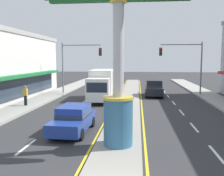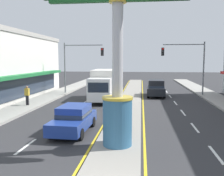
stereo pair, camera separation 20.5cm
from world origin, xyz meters
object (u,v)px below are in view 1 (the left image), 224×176
object	(u,v)px
suv_far_right_lane	(154,88)
sedan_near_left_lane	(74,119)
pedestrian_near_kerb	(25,94)
box_truck_near_right_lane	(101,84)
district_sign	(118,63)
traffic_light_left_side	(77,59)
traffic_light_right_side	(186,59)

from	to	relation	value
suv_far_right_lane	sedan_near_left_lane	xyz separation A→B (m)	(-5.52, -14.74, -0.20)
pedestrian_near_kerb	box_truck_near_right_lane	bearing A→B (deg)	37.19
box_truck_near_right_lane	sedan_near_left_lane	xyz separation A→B (m)	(0.05, -11.48, -0.91)
district_sign	box_truck_near_right_lane	xyz separation A→B (m)	(-2.81, 13.80, -2.33)
pedestrian_near_kerb	traffic_light_left_side	bearing A→B (deg)	73.51
traffic_light_right_side	suv_far_right_lane	world-z (taller)	traffic_light_right_side
box_truck_near_right_lane	sedan_near_left_lane	world-z (taller)	box_truck_near_right_lane
traffic_light_right_side	pedestrian_near_kerb	world-z (taller)	traffic_light_right_side
traffic_light_left_side	box_truck_near_right_lane	size ratio (longest dim) A/B	0.89
suv_far_right_lane	traffic_light_right_side	bearing A→B (deg)	11.65
district_sign	traffic_light_left_side	distance (m)	18.85
district_sign	box_truck_near_right_lane	world-z (taller)	district_sign
traffic_light_left_side	traffic_light_right_side	xyz separation A→B (m)	(12.70, 0.06, 0.00)
district_sign	traffic_light_left_side	bearing A→B (deg)	109.69
district_sign	sedan_near_left_lane	size ratio (longest dim) A/B	1.90
pedestrian_near_kerb	traffic_light_right_side	bearing A→B (deg)	29.48
district_sign	traffic_light_right_side	size ratio (longest dim) A/B	1.34
traffic_light_left_side	pedestrian_near_kerb	xyz separation A→B (m)	(-2.53, -8.54, -3.10)
sedan_near_left_lane	pedestrian_near_kerb	size ratio (longest dim) A/B	2.55
district_sign	sedan_near_left_lane	distance (m)	4.85
suv_far_right_lane	pedestrian_near_kerb	size ratio (longest dim) A/B	2.71
box_truck_near_right_lane	traffic_light_left_side	bearing A→B (deg)	131.94
sedan_near_left_lane	pedestrian_near_kerb	bearing A→B (deg)	131.66
traffic_light_left_side	traffic_light_right_side	size ratio (longest dim) A/B	1.00
district_sign	suv_far_right_lane	size ratio (longest dim) A/B	1.79
suv_far_right_lane	pedestrian_near_kerb	bearing A→B (deg)	-145.94
box_truck_near_right_lane	pedestrian_near_kerb	world-z (taller)	box_truck_near_right_lane
district_sign	traffic_light_right_side	xyz separation A→B (m)	(6.35, 17.81, 0.22)
traffic_light_left_side	sedan_near_left_lane	bearing A→B (deg)	-76.90
sedan_near_left_lane	pedestrian_near_kerb	world-z (taller)	pedestrian_near_kerb
sedan_near_left_lane	suv_far_right_lane	bearing A→B (deg)	69.47
traffic_light_right_side	pedestrian_near_kerb	size ratio (longest dim) A/B	3.62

